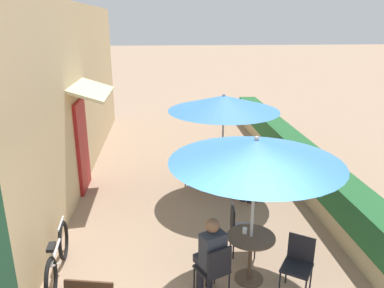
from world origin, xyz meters
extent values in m
cube|color=#D6B784|center=(-2.55, 5.95, 2.10)|extent=(0.24, 11.91, 4.20)
cube|color=maroon|center=(-2.39, 5.36, 1.05)|extent=(0.08, 0.96, 2.10)
cube|color=beige|center=(-2.08, 5.36, 2.35)|extent=(0.78, 1.80, 0.30)
cube|color=tan|center=(2.75, 5.85, 0.23)|extent=(0.44, 10.91, 0.45)
cube|color=#235B2D|center=(2.75, 5.85, 0.73)|extent=(0.60, 10.36, 0.56)
cylinder|color=brown|center=(0.72, 1.77, 0.01)|extent=(0.44, 0.44, 0.02)
cylinder|color=brown|center=(0.72, 1.77, 0.38)|extent=(0.06, 0.06, 0.74)
cylinder|color=brown|center=(0.72, 1.77, 0.74)|extent=(0.72, 0.72, 0.02)
cylinder|color=#B7B7BC|center=(0.72, 1.77, 1.11)|extent=(0.04, 0.04, 2.21)
cone|color=#387ABC|center=(0.72, 1.77, 2.10)|extent=(2.42, 2.42, 0.33)
sphere|color=#B7B7BC|center=(0.72, 1.77, 2.27)|extent=(0.07, 0.07, 0.07)
cube|color=black|center=(1.30, 1.38, 0.45)|extent=(0.55, 0.55, 0.04)
cube|color=black|center=(1.40, 1.54, 0.66)|extent=(0.33, 0.24, 0.42)
cylinder|color=black|center=(1.05, 1.33, 0.23)|extent=(0.02, 0.02, 0.45)
cylinder|color=black|center=(1.25, 1.63, 0.23)|extent=(0.02, 0.02, 0.45)
cylinder|color=black|center=(1.55, 1.43, 0.23)|extent=(0.02, 0.02, 0.45)
cube|color=black|center=(0.76, 2.47, 0.45)|extent=(0.42, 0.42, 0.04)
cube|color=black|center=(0.58, 2.48, 0.66)|extent=(0.05, 0.38, 0.42)
cylinder|color=black|center=(0.93, 2.28, 0.23)|extent=(0.02, 0.02, 0.45)
cylinder|color=black|center=(0.95, 2.63, 0.23)|extent=(0.02, 0.02, 0.45)
cylinder|color=black|center=(0.57, 2.30, 0.23)|extent=(0.02, 0.02, 0.45)
cylinder|color=black|center=(0.60, 2.66, 0.23)|extent=(0.02, 0.02, 0.45)
cube|color=black|center=(0.09, 1.46, 0.45)|extent=(0.54, 0.54, 0.04)
cube|color=black|center=(0.18, 1.29, 0.66)|extent=(0.35, 0.20, 0.42)
cylinder|color=black|center=(0.18, 1.70, 0.23)|extent=(0.02, 0.02, 0.45)
cylinder|color=black|center=(-0.15, 1.54, 0.23)|extent=(0.02, 0.02, 0.45)
cylinder|color=black|center=(0.34, 1.38, 0.23)|extent=(0.02, 0.02, 0.45)
cylinder|color=#23232D|center=(0.09, 1.66, 0.24)|extent=(0.11, 0.11, 0.47)
cylinder|color=#23232D|center=(-0.06, 1.58, 0.24)|extent=(0.11, 0.11, 0.47)
cube|color=#23232D|center=(0.05, 1.54, 0.53)|extent=(0.43, 0.46, 0.12)
cube|color=#282D38|center=(0.10, 1.44, 0.78)|extent=(0.40, 0.35, 0.50)
sphere|color=brown|center=(0.09, 1.46, 1.15)|extent=(0.20, 0.20, 0.20)
cylinder|color=white|center=(0.64, 1.86, 0.80)|extent=(0.07, 0.07, 0.09)
cylinder|color=brown|center=(0.79, 4.88, 0.01)|extent=(0.44, 0.44, 0.02)
cylinder|color=brown|center=(0.79, 4.88, 0.38)|extent=(0.06, 0.06, 0.74)
cylinder|color=brown|center=(0.79, 4.88, 0.74)|extent=(0.72, 0.72, 0.02)
cylinder|color=#B7B7BC|center=(0.79, 4.88, 1.11)|extent=(0.04, 0.04, 2.21)
cone|color=#387ABC|center=(0.79, 4.88, 2.10)|extent=(2.42, 2.42, 0.33)
sphere|color=#B7B7BC|center=(0.79, 4.88, 2.27)|extent=(0.07, 0.07, 0.07)
cube|color=black|center=(1.36, 4.47, 0.45)|extent=(0.56, 0.56, 0.04)
cube|color=black|center=(1.46, 4.62, 0.66)|extent=(0.33, 0.25, 0.42)
cylinder|color=black|center=(1.10, 4.43, 0.23)|extent=(0.02, 0.02, 0.45)
cylinder|color=black|center=(1.40, 4.22, 0.23)|extent=(0.02, 0.02, 0.45)
cylinder|color=black|center=(1.32, 4.73, 0.23)|extent=(0.02, 0.02, 0.45)
cylinder|color=black|center=(1.61, 4.51, 0.23)|extent=(0.02, 0.02, 0.45)
cylinder|color=#23232D|center=(1.19, 4.38, 0.24)|extent=(0.11, 0.11, 0.47)
cylinder|color=#23232D|center=(1.32, 4.28, 0.24)|extent=(0.11, 0.11, 0.47)
cube|color=#23232D|center=(1.30, 4.40, 0.53)|extent=(0.45, 0.47, 0.12)
cube|color=teal|center=(1.37, 4.49, 0.78)|extent=(0.40, 0.38, 0.50)
sphere|color=beige|center=(1.36, 4.47, 1.15)|extent=(0.20, 0.20, 0.20)
cube|color=black|center=(0.22, 5.29, 0.45)|extent=(0.56, 0.56, 0.04)
cube|color=black|center=(0.12, 5.14, 0.66)|extent=(0.33, 0.25, 0.42)
cylinder|color=black|center=(0.48, 5.33, 0.23)|extent=(0.02, 0.02, 0.45)
cylinder|color=black|center=(0.18, 5.55, 0.23)|extent=(0.02, 0.02, 0.45)
cylinder|color=black|center=(0.26, 5.04, 0.23)|extent=(0.02, 0.02, 0.45)
cylinder|color=black|center=(-0.03, 5.25, 0.23)|extent=(0.02, 0.02, 0.45)
cylinder|color=#232328|center=(0.87, 4.96, 0.80)|extent=(0.07, 0.07, 0.09)
torus|color=black|center=(-2.24, 2.59, 0.32)|extent=(0.11, 0.65, 0.65)
torus|color=black|center=(-2.16, 1.57, 0.32)|extent=(0.11, 0.65, 0.65)
cylinder|color=silver|center=(-2.20, 2.08, 0.50)|extent=(0.10, 0.80, 0.04)
cylinder|color=silver|center=(-2.19, 1.90, 0.34)|extent=(0.08, 0.58, 0.39)
cylinder|color=silver|center=(-2.18, 1.80, 0.60)|extent=(0.04, 0.04, 0.23)
cube|color=black|center=(-2.18, 1.80, 0.71)|extent=(0.12, 0.23, 0.05)
cylinder|color=silver|center=(-2.23, 2.54, 0.66)|extent=(0.06, 0.46, 0.03)
camera|label=1|loc=(-0.56, -2.97, 3.78)|focal=35.00mm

